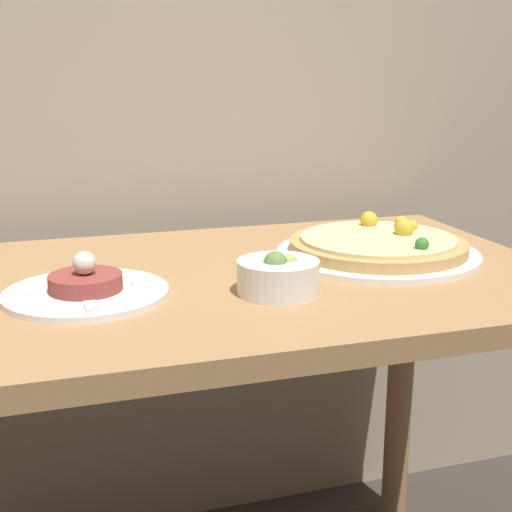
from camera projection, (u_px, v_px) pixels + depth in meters
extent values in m
cube|color=#AD7F51|center=(232.00, 284.00, 1.17)|extent=(1.09, 0.68, 0.03)
cylinder|color=#AD7F51|center=(400.00, 384.00, 1.66)|extent=(0.06, 0.06, 0.71)
cylinder|color=white|center=(377.00, 254.00, 1.27)|extent=(0.36, 0.36, 0.01)
cylinder|color=tan|center=(378.00, 246.00, 1.27)|extent=(0.31, 0.31, 0.02)
cylinder|color=beige|center=(378.00, 239.00, 1.27)|extent=(0.28, 0.28, 0.01)
sphere|color=gold|center=(404.00, 228.00, 1.28)|extent=(0.04, 0.04, 0.04)
sphere|color=gold|center=(369.00, 220.00, 1.36)|extent=(0.03, 0.03, 0.03)
sphere|color=gold|center=(401.00, 222.00, 1.35)|extent=(0.03, 0.03, 0.03)
sphere|color=#387F33|center=(422.00, 244.00, 1.18)|extent=(0.02, 0.02, 0.02)
sphere|color=gold|center=(412.00, 225.00, 1.33)|extent=(0.02, 0.02, 0.02)
cylinder|color=white|center=(86.00, 293.00, 1.05)|extent=(0.24, 0.24, 0.01)
cylinder|color=#933D38|center=(86.00, 282.00, 1.04)|extent=(0.11, 0.11, 0.02)
sphere|color=silver|center=(84.00, 263.00, 1.04)|extent=(0.03, 0.03, 0.03)
cube|color=white|center=(145.00, 283.00, 1.07)|extent=(0.04, 0.02, 0.01)
cube|color=white|center=(82.00, 272.00, 1.13)|extent=(0.02, 0.04, 0.01)
cube|color=white|center=(24.00, 294.00, 1.02)|extent=(0.04, 0.02, 0.01)
cube|color=white|center=(91.00, 307.00, 0.97)|extent=(0.02, 0.04, 0.01)
cylinder|color=white|center=(278.00, 277.00, 1.06)|extent=(0.12, 0.12, 0.05)
sphere|color=#A3B25B|center=(289.00, 262.00, 1.06)|extent=(0.02, 0.02, 0.02)
sphere|color=#B7BC70|center=(277.00, 264.00, 1.05)|extent=(0.03, 0.03, 0.03)
sphere|color=#668E42|center=(275.00, 263.00, 1.05)|extent=(0.04, 0.04, 0.04)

